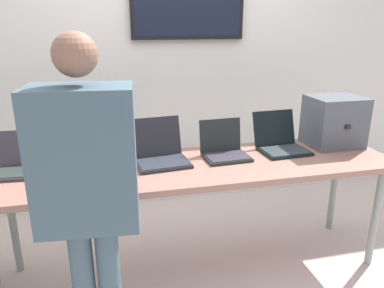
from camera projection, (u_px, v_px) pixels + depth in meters
name	position (u px, v px, depth m)	size (l,w,h in m)	color
ground	(197.00, 268.00, 2.68)	(8.00, 8.00, 0.04)	beige
back_wall	(167.00, 71.00, 3.33)	(8.00, 0.11, 2.49)	silver
workbench	(197.00, 172.00, 2.45)	(2.67, 0.70, 0.79)	#9A6C5D
equipment_box	(334.00, 121.00, 2.76)	(0.38, 0.33, 0.37)	#4F5760
laptop_station_0	(26.00, 163.00, 2.30)	(0.37, 0.33, 0.23)	#39333C
laptop_station_1	(95.00, 158.00, 2.39)	(0.35, 0.30, 0.23)	#3A3539
laptop_station_2	(160.00, 153.00, 2.46)	(0.37, 0.37, 0.27)	#24242B
laptop_station_3	(224.00, 149.00, 2.55)	(0.32, 0.29, 0.25)	black
laptop_station_4	(280.00, 142.00, 2.69)	(0.35, 0.36, 0.26)	black
person	(88.00, 183.00, 1.65)	(0.47, 0.62, 1.65)	#445C68
coffee_mug	(87.00, 182.00, 2.03)	(0.09, 0.09, 0.10)	white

